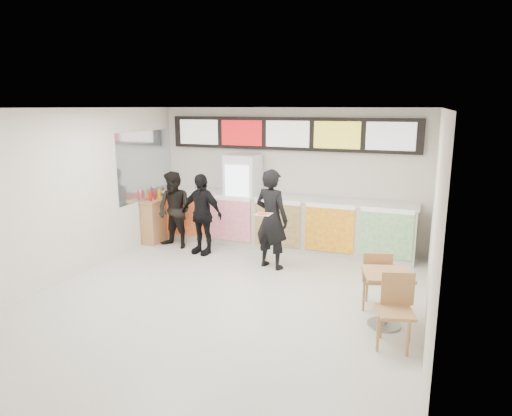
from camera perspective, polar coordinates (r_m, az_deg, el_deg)
The scene contains 15 objects.
floor at distance 7.34m, azimuth -4.29°, elevation -11.76°, with size 7.00×7.00×0.00m, color beige.
ceiling at distance 6.69m, azimuth -4.72°, elevation 12.35°, with size 7.00×7.00×0.00m, color white.
wall_back at distance 10.08m, azimuth 4.11°, elevation 3.87°, with size 6.00×6.00×0.00m, color silver.
wall_left at distance 8.57m, azimuth -22.91°, elevation 1.36°, with size 7.00×7.00×0.00m, color silver.
wall_right at distance 6.22m, azimuth 21.34°, elevation -2.47°, with size 7.00×7.00×0.00m, color silver.
service_counter at distance 9.88m, azimuth 3.34°, elevation -1.79°, with size 5.56×0.77×1.14m.
menu_board at distance 9.89m, azimuth 4.05°, elevation 9.24°, with size 5.50×0.14×0.70m.
drinks_fridge at distance 10.12m, azimuth -1.65°, elevation 1.06°, with size 0.70×0.67×2.00m.
mirror_panel at distance 10.40m, azimuth -13.65°, elevation 5.21°, with size 0.01×2.00×1.50m, color #B2B7BF.
customer_main at distance 8.57m, azimuth 1.95°, elevation -1.40°, with size 0.69×0.46×1.90m, color black.
customer_left at distance 9.99m, azimuth -10.15°, elevation -0.26°, with size 0.81×0.63×1.67m, color black.
customer_mid at distance 9.51m, azimuth -6.85°, elevation -0.75°, with size 0.99×0.41×1.69m, color black.
pizza_slice at distance 8.11m, azimuth 0.92°, elevation -0.71°, with size 0.36×0.36×0.02m.
cafe_table at distance 6.66m, azimuth 15.98°, elevation -9.71°, with size 0.89×1.67×0.94m.
condiment_ledge at distance 10.62m, azimuth -12.23°, elevation -1.43°, with size 0.36×0.88×1.17m.
Camera 1 is at (2.90, -6.03, 3.02)m, focal length 32.00 mm.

